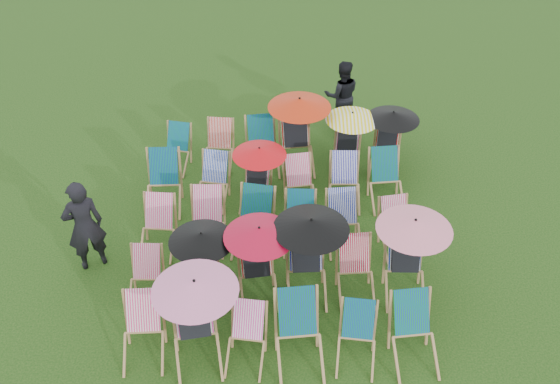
{
  "coord_description": "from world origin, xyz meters",
  "views": [
    {
      "loc": [
        0.06,
        -7.81,
        7.48
      ],
      "look_at": [
        0.02,
        0.38,
        0.9
      ],
      "focal_mm": 40.0,
      "sensor_mm": 36.0,
      "label": 1
    }
  ],
  "objects_px": {
    "deckchair_0": "(142,332)",
    "deckchair_29": "(388,139)",
    "person_left": "(84,226)",
    "person_rear": "(342,95)",
    "deckchair_5": "(415,335)"
  },
  "relations": [
    {
      "from": "deckchair_0",
      "to": "deckchair_5",
      "type": "relative_size",
      "value": 0.94
    },
    {
      "from": "deckchair_5",
      "to": "deckchair_29",
      "type": "height_order",
      "value": "deckchair_29"
    },
    {
      "from": "person_rear",
      "to": "person_left",
      "type": "bearing_deg",
      "value": 40.43
    },
    {
      "from": "deckchair_5",
      "to": "person_left",
      "type": "distance_m",
      "value": 5.36
    },
    {
      "from": "deckchair_5",
      "to": "person_left",
      "type": "bearing_deg",
      "value": 152.61
    },
    {
      "from": "deckchair_0",
      "to": "deckchair_29",
      "type": "bearing_deg",
      "value": 45.62
    },
    {
      "from": "deckchair_0",
      "to": "deckchair_29",
      "type": "height_order",
      "value": "deckchair_29"
    },
    {
      "from": "person_left",
      "to": "person_rear",
      "type": "relative_size",
      "value": 1.1
    },
    {
      "from": "deckchair_5",
      "to": "deckchair_29",
      "type": "bearing_deg",
      "value": 80.26
    },
    {
      "from": "person_rear",
      "to": "deckchair_29",
      "type": "bearing_deg",
      "value": 115.13
    },
    {
      "from": "person_left",
      "to": "person_rear",
      "type": "xyz_separation_m",
      "value": [
        4.41,
        4.27,
        -0.08
      ]
    },
    {
      "from": "deckchair_29",
      "to": "person_left",
      "type": "relative_size",
      "value": 0.71
    },
    {
      "from": "deckchair_0",
      "to": "deckchair_5",
      "type": "xyz_separation_m",
      "value": [
        3.82,
        -0.05,
        0.03
      ]
    },
    {
      "from": "deckchair_5",
      "to": "person_rear",
      "type": "bearing_deg",
      "value": 88.44
    },
    {
      "from": "deckchair_0",
      "to": "deckchair_5",
      "type": "bearing_deg",
      "value": -3.88
    }
  ]
}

